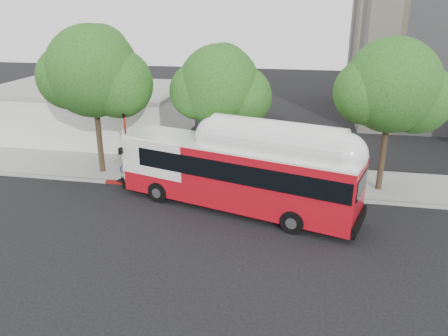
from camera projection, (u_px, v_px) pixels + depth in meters
name	position (u px, v px, depth m)	size (l,w,h in m)	color
ground	(216.00, 221.00, 23.09)	(120.00, 120.00, 0.00)	black
sidewalk	(236.00, 176.00, 29.05)	(60.00, 5.00, 0.15)	gray
curb_strip	(229.00, 191.00, 26.66)	(60.00, 0.30, 0.15)	gray
red_curb_segment	(181.00, 187.00, 27.18)	(10.00, 0.32, 0.16)	maroon
street_tree_left	(100.00, 75.00, 27.40)	(6.67, 5.80, 9.74)	#2D2116
street_tree_mid	(226.00, 89.00, 26.71)	(5.75, 5.00, 8.62)	#2D2116
street_tree_right	(399.00, 89.00, 24.65)	(6.21, 5.40, 9.18)	#2D2116
low_commercial_bldg	(90.00, 111.00, 37.68)	(16.20, 10.20, 4.25)	silver
transit_bus	(238.00, 175.00, 23.89)	(14.47, 6.56, 4.24)	#B10C17
signal_pole	(127.00, 147.00, 27.60)	(0.13, 0.43, 4.49)	red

